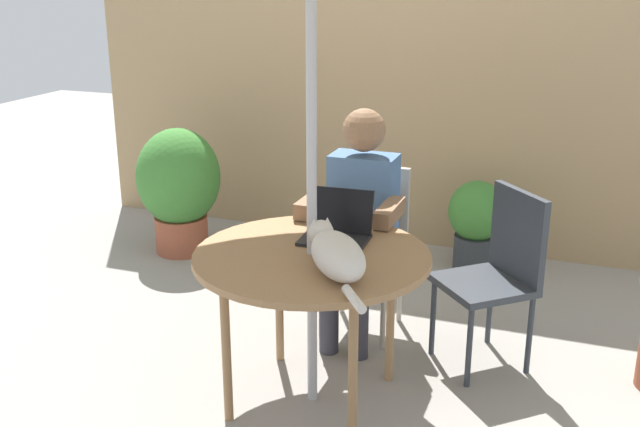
{
  "coord_description": "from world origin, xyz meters",
  "views": [
    {
      "loc": [
        1.09,
        -2.83,
        1.91
      ],
      "look_at": [
        0.0,
        0.1,
        0.87
      ],
      "focal_mm": 42.22,
      "sensor_mm": 36.0,
      "label": 1
    }
  ],
  "objects_px": {
    "patio_table": "(312,266)",
    "potted_plant_near_fence": "(476,221)",
    "person_seated": "(359,214)",
    "laptop": "(338,225)",
    "chair_empty": "(499,265)",
    "cat": "(336,254)",
    "potted_plant_corner": "(179,185)",
    "chair_occupied": "(367,235)"
  },
  "relations": [
    {
      "from": "cat",
      "to": "potted_plant_corner",
      "type": "height_order",
      "value": "cat"
    },
    {
      "from": "person_seated",
      "to": "chair_empty",
      "type": "bearing_deg",
      "value": -1.63
    },
    {
      "from": "chair_empty",
      "to": "potted_plant_corner",
      "type": "bearing_deg",
      "value": 160.59
    },
    {
      "from": "cat",
      "to": "potted_plant_near_fence",
      "type": "bearing_deg",
      "value": 82.51
    },
    {
      "from": "patio_table",
      "to": "chair_occupied",
      "type": "height_order",
      "value": "chair_occupied"
    },
    {
      "from": "chair_empty",
      "to": "potted_plant_corner",
      "type": "height_order",
      "value": "chair_empty"
    },
    {
      "from": "patio_table",
      "to": "laptop",
      "type": "relative_size",
      "value": 3.3
    },
    {
      "from": "patio_table",
      "to": "potted_plant_near_fence",
      "type": "height_order",
      "value": "patio_table"
    },
    {
      "from": "chair_empty",
      "to": "laptop",
      "type": "bearing_deg",
      "value": -147.96
    },
    {
      "from": "patio_table",
      "to": "potted_plant_near_fence",
      "type": "distance_m",
      "value": 1.92
    },
    {
      "from": "chair_empty",
      "to": "cat",
      "type": "bearing_deg",
      "value": -123.94
    },
    {
      "from": "laptop",
      "to": "person_seated",
      "type": "bearing_deg",
      "value": 95.08
    },
    {
      "from": "chair_empty",
      "to": "potted_plant_near_fence",
      "type": "height_order",
      "value": "chair_empty"
    },
    {
      "from": "laptop",
      "to": "potted_plant_near_fence",
      "type": "bearing_deg",
      "value": 76.28
    },
    {
      "from": "laptop",
      "to": "potted_plant_corner",
      "type": "xyz_separation_m",
      "value": [
        -1.57,
        1.23,
        -0.3
      ]
    },
    {
      "from": "cat",
      "to": "patio_table",
      "type": "bearing_deg",
      "value": 134.22
    },
    {
      "from": "person_seated",
      "to": "cat",
      "type": "xyz_separation_m",
      "value": [
        0.17,
        -0.85,
        0.11
      ]
    },
    {
      "from": "cat",
      "to": "potted_plant_near_fence",
      "type": "relative_size",
      "value": 0.94
    },
    {
      "from": "person_seated",
      "to": "laptop",
      "type": "relative_size",
      "value": 3.91
    },
    {
      "from": "patio_table",
      "to": "potted_plant_corner",
      "type": "relative_size",
      "value": 1.19
    },
    {
      "from": "patio_table",
      "to": "person_seated",
      "type": "relative_size",
      "value": 0.84
    },
    {
      "from": "chair_empty",
      "to": "laptop",
      "type": "xyz_separation_m",
      "value": [
        -0.69,
        -0.43,
        0.26
      ]
    },
    {
      "from": "chair_occupied",
      "to": "potted_plant_corner",
      "type": "distance_m",
      "value": 1.65
    },
    {
      "from": "chair_occupied",
      "to": "laptop",
      "type": "bearing_deg",
      "value": -86.23
    },
    {
      "from": "chair_occupied",
      "to": "cat",
      "type": "bearing_deg",
      "value": -80.44
    },
    {
      "from": "chair_empty",
      "to": "cat",
      "type": "relative_size",
      "value": 1.59
    },
    {
      "from": "potted_plant_corner",
      "to": "chair_empty",
      "type": "bearing_deg",
      "value": -19.41
    },
    {
      "from": "potted_plant_near_fence",
      "to": "potted_plant_corner",
      "type": "distance_m",
      "value": 2.01
    },
    {
      "from": "chair_empty",
      "to": "patio_table",
      "type": "bearing_deg",
      "value": -138.02
    },
    {
      "from": "cat",
      "to": "potted_plant_corner",
      "type": "relative_size",
      "value": 0.64
    },
    {
      "from": "person_seated",
      "to": "laptop",
      "type": "bearing_deg",
      "value": -84.92
    },
    {
      "from": "potted_plant_near_fence",
      "to": "patio_table",
      "type": "bearing_deg",
      "value": -103.28
    },
    {
      "from": "laptop",
      "to": "potted_plant_near_fence",
      "type": "relative_size",
      "value": 0.53
    },
    {
      "from": "person_seated",
      "to": "chair_occupied",
      "type": "bearing_deg",
      "value": 90.0
    },
    {
      "from": "patio_table",
      "to": "person_seated",
      "type": "distance_m",
      "value": 0.68
    },
    {
      "from": "patio_table",
      "to": "chair_empty",
      "type": "distance_m",
      "value": 0.99
    },
    {
      "from": "chair_occupied",
      "to": "patio_table",
      "type": "bearing_deg",
      "value": -90.0
    },
    {
      "from": "patio_table",
      "to": "cat",
      "type": "distance_m",
      "value": 0.28
    },
    {
      "from": "patio_table",
      "to": "chair_occupied",
      "type": "relative_size",
      "value": 1.17
    },
    {
      "from": "patio_table",
      "to": "potted_plant_near_fence",
      "type": "xyz_separation_m",
      "value": [
        0.43,
        1.84,
        -0.33
      ]
    },
    {
      "from": "patio_table",
      "to": "potted_plant_near_fence",
      "type": "relative_size",
      "value": 1.74
    },
    {
      "from": "chair_occupied",
      "to": "laptop",
      "type": "distance_m",
      "value": 0.66
    }
  ]
}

